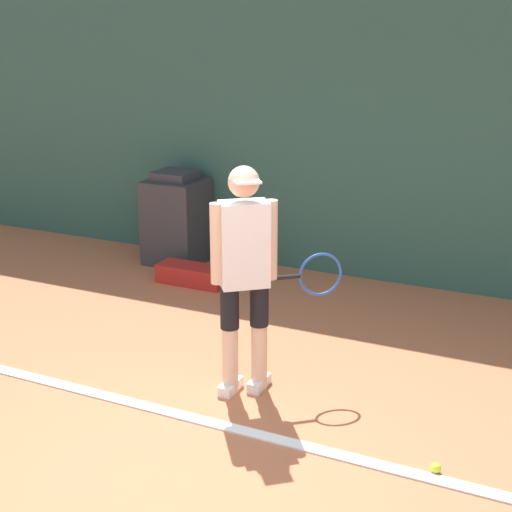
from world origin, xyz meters
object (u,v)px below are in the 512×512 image
Objects in this scene: equipment_bag at (192,275)px; water_bottle at (221,254)px; tennis_ball at (436,468)px; tennis_player at (246,270)px; covered_chair at (176,219)px.

water_bottle is at bearing 92.56° from equipment_bag.
tennis_player is at bearing 162.94° from tennis_ball.
tennis_player reaches higher than equipment_bag.
tennis_ball is (1.50, -0.46, -0.92)m from tennis_player.
tennis_ball is 4.56m from covered_chair.
equipment_bag is 0.73m from water_bottle.
water_bottle is at bearing 82.60° from tennis_player.
water_bottle is (-0.03, 0.73, 0.01)m from equipment_bag.
equipment_bag is at bearing -47.80° from covered_chair.
tennis_ball is 3.79m from equipment_bag.
tennis_ball is 4.29m from water_bottle.
tennis_ball is 0.09× the size of equipment_bag.
water_bottle reaches higher than tennis_ball.
equipment_bag is 3.30× the size of water_bottle.
covered_chair is 1.43× the size of equipment_bag.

